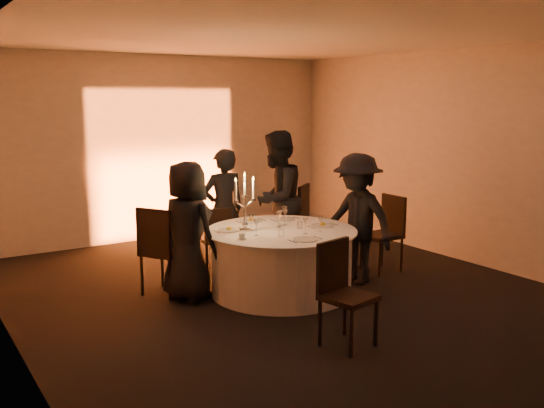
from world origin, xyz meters
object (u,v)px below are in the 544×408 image
guest_back_right (277,199)px  guest_back_left (224,209)px  banquet_table (281,261)px  chair_front (342,287)px  coffee_cup (242,237)px  chair_back_right (296,216)px  candelabra (245,211)px  chair_back_left (216,235)px  guest_right (357,219)px  chair_left (160,246)px  chair_right (387,228)px  guest_left (188,231)px

guest_back_right → guest_back_left: bearing=-51.3°
banquet_table → guest_back_left: (-0.08, 1.30, 0.44)m
chair_front → guest_back_left: (0.30, 2.89, 0.26)m
guest_back_right → coffee_cup: guest_back_right is taller
chair_back_right → banquet_table: bearing=11.3°
guest_back_left → candelabra: size_ratio=2.36×
banquet_table → guest_back_left: size_ratio=1.10×
chair_back_left → guest_right: 1.94m
banquet_table → guest_right: bearing=-10.1°
chair_left → chair_right: (2.98, -0.63, -0.03)m
banquet_table → candelabra: candelabra is taller
guest_right → chair_right: bearing=96.5°
banquet_table → guest_back_right: size_ratio=0.96×
chair_left → guest_back_left: size_ratio=0.65×
chair_back_left → chair_front: (-0.16, -2.87, 0.08)m
banquet_table → coffee_cup: 0.78m
chair_back_left → guest_back_right: guest_back_right is taller
banquet_table → chair_back_left: (-0.21, 1.28, 0.10)m
guest_back_left → chair_back_right: bearing=-177.2°
chair_back_left → chair_right: chair_right is taller
chair_right → candelabra: 2.17m
chair_front → candelabra: candelabra is taller
chair_right → candelabra: bearing=-92.8°
guest_right → chair_back_left: bearing=-150.1°
guest_right → coffee_cup: guest_right is taller
guest_right → coffee_cup: bearing=-100.5°
chair_right → guest_back_left: size_ratio=0.62×
chair_right → guest_left: size_ratio=0.63×
guest_left → chair_back_right: bearing=-87.3°
chair_back_left → chair_back_right: bearing=-171.4°
guest_back_right → coffee_cup: bearing=13.4°
chair_right → guest_back_right: size_ratio=0.54×
chair_left → guest_left: size_ratio=0.66×
coffee_cup → candelabra: size_ratio=0.16×
guest_back_left → candelabra: (-0.32, -1.12, 0.19)m
chair_right → coffee_cup: 2.38m
chair_left → guest_back_right: guest_back_right is taller
guest_left → candelabra: guest_left is taller
candelabra → guest_back_right: bearing=40.5°
chair_front → guest_back_right: guest_back_right is taller
guest_back_right → chair_left: bearing=-19.4°
banquet_table → candelabra: 0.76m
banquet_table → chair_back_right: (1.11, 1.29, 0.22)m
chair_right → candelabra: (-2.12, 0.14, 0.44)m
chair_back_left → guest_back_left: 0.37m
chair_back_right → chair_front: bearing=24.9°
chair_back_right → chair_right: chair_back_right is taller
chair_back_right → coffee_cup: bearing=2.0°
guest_back_right → chair_back_left: bearing=-47.2°
guest_back_right → guest_right: bearing=77.7°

